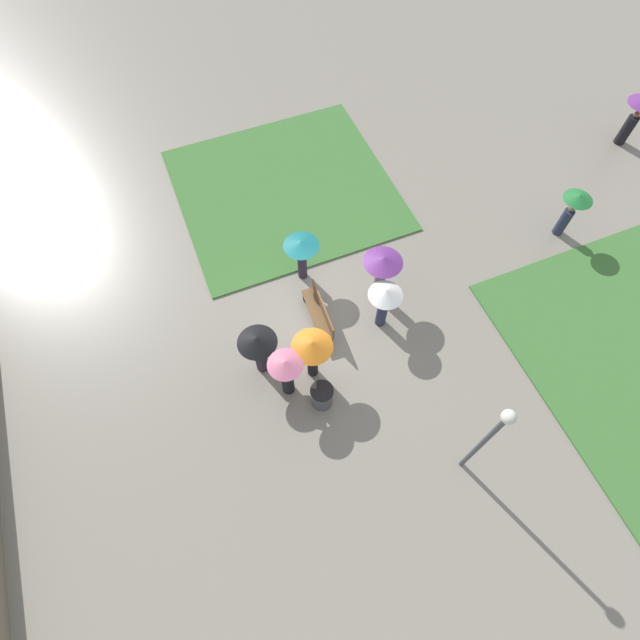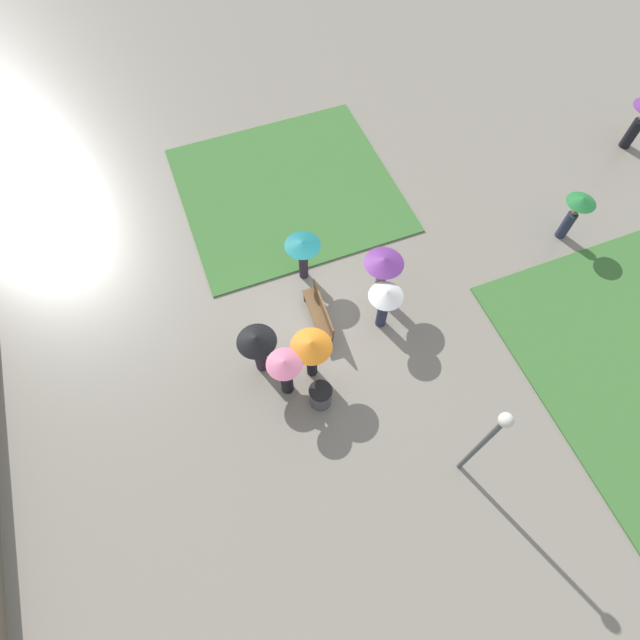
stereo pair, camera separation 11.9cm
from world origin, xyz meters
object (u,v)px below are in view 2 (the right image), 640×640
object	(u,v)px
trash_bin	(321,396)
crowd_person_black	(258,345)
crowd_person_purple	(383,269)
crowd_person_orange	(311,349)
crowd_person_white	(385,300)
park_bench	(320,312)
crowd_person_teal	(303,250)
lamp_post	(488,438)
lone_walker_far_path	(575,211)
crowd_person_pink	(285,371)

from	to	relation	value
trash_bin	crowd_person_black	world-z (taller)	crowd_person_black
crowd_person_purple	crowd_person_orange	xyz separation A→B (m)	(1.72, -2.88, 0.05)
trash_bin	crowd_person_white	bearing A→B (deg)	123.05
park_bench	trash_bin	bearing A→B (deg)	-17.38
crowd_person_black	crowd_person_teal	world-z (taller)	crowd_person_black
park_bench	crowd_person_teal	xyz separation A→B (m)	(-1.75, 0.12, 0.87)
trash_bin	park_bench	bearing A→B (deg)	159.32
crowd_person_teal	crowd_person_purple	bearing A→B (deg)	106.16
crowd_person_black	trash_bin	bearing A→B (deg)	-175.80
trash_bin	crowd_person_orange	size ratio (longest dim) A/B	0.43
trash_bin	crowd_person_orange	world-z (taller)	crowd_person_orange
crowd_person_purple	crowd_person_black	bearing A→B (deg)	138.92
park_bench	lamp_post	xyz separation A→B (m)	(5.48, 1.84, 2.14)
park_bench	trash_bin	xyz separation A→B (m)	(2.47, -0.93, -0.06)
crowd_person_white	crowd_person_orange	world-z (taller)	crowd_person_orange
lamp_post	crowd_person_purple	bearing A→B (deg)	177.84
crowd_person_orange	lone_walker_far_path	size ratio (longest dim) A/B	1.06
crowd_person_orange	crowd_person_purple	bearing A→B (deg)	28.51
lone_walker_far_path	trash_bin	bearing A→B (deg)	77.78
park_bench	crowd_person_purple	size ratio (longest dim) A/B	0.98
crowd_person_black	crowd_person_orange	bearing A→B (deg)	-150.42
crowd_person_orange	crowd_person_pink	distance (m)	0.90
lamp_post	trash_bin	bearing A→B (deg)	-137.37
lamp_post	crowd_person_purple	xyz separation A→B (m)	(-5.67, 0.21, -1.17)
crowd_person_black	crowd_person_pink	distance (m)	1.05
crowd_person_purple	crowd_person_pink	distance (m)	4.21
crowd_person_pink	lone_walker_far_path	world-z (taller)	crowd_person_pink
park_bench	crowd_person_black	bearing A→B (deg)	-65.41
crowd_person_pink	lamp_post	bearing A→B (deg)	-66.32
lamp_post	trash_bin	world-z (taller)	lamp_post
lamp_post	crowd_person_black	distance (m)	6.24
crowd_person_orange	lone_walker_far_path	bearing A→B (deg)	7.58
crowd_person_white	crowd_person_orange	size ratio (longest dim) A/B	0.95
crowd_person_white	crowd_person_teal	distance (m)	2.97
lamp_post	crowd_person_teal	world-z (taller)	lamp_post
crowd_person_black	lamp_post	bearing A→B (deg)	-171.39
crowd_person_teal	crowd_person_purple	distance (m)	2.49
crowd_person_pink	lone_walker_far_path	bearing A→B (deg)	-9.27
crowd_person_orange	lamp_post	bearing A→B (deg)	-58.27
crowd_person_white	trash_bin	bearing A→B (deg)	12.35
crowd_person_purple	crowd_person_white	bearing A→B (deg)	-165.33
crowd_person_teal	trash_bin	bearing A→B (deg)	41.13
park_bench	crowd_person_orange	bearing A→B (deg)	-25.23
crowd_person_white	crowd_person_pink	xyz separation A→B (m)	(1.01, -3.36, -0.11)
lamp_post	crowd_person_pink	distance (m)	5.28
crowd_person_pink	trash_bin	bearing A→B (deg)	-63.32
park_bench	lamp_post	bearing A→B (deg)	21.86
lamp_post	park_bench	bearing A→B (deg)	-161.45
crowd_person_pink	lone_walker_far_path	xyz separation A→B (m)	(-1.94, 10.52, -0.03)
lamp_post	crowd_person_orange	distance (m)	4.89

